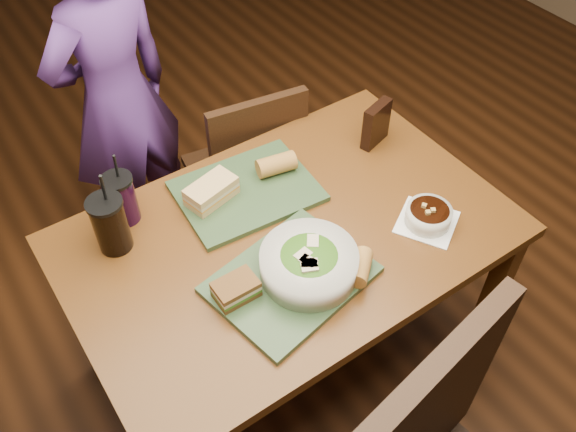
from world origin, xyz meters
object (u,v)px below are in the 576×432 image
object	(u,v)px
baguette_near	(360,267)
cup_berry	(121,198)
tray_far	(247,191)
sandwich_near	(236,289)
sandwich_far	(211,191)
diner	(117,100)
cup_cola	(110,224)
soup_bowl	(428,216)
chip_bag	(376,124)
tray_near	(291,279)
baguette_far	(276,164)
dining_table	(288,251)
salad_bowl	(309,263)
chair_far	(248,170)

from	to	relation	value
baguette_near	cup_berry	size ratio (longest dim) A/B	0.43
tray_far	sandwich_near	bearing A→B (deg)	-125.68
sandwich_far	cup_berry	distance (m)	0.27
diner	cup_cola	distance (m)	0.78
soup_bowl	cup_berry	xyz separation A→B (m)	(-0.74, 0.53, 0.05)
sandwich_far	chip_bag	distance (m)	0.60
cup_berry	tray_near	bearing A→B (deg)	-60.33
diner	cup_berry	xyz separation A→B (m)	(-0.23, -0.62, 0.12)
soup_bowl	diner	bearing A→B (deg)	113.65
cup_berry	chip_bag	xyz separation A→B (m)	(0.85, -0.15, -0.01)
tray_far	sandwich_far	size ratio (longest dim) A/B	2.42
baguette_near	cup_cola	xyz separation A→B (m)	(-0.51, 0.49, 0.05)
diner	cup_berry	size ratio (longest dim) A/B	5.67
soup_bowl	cup_berry	world-z (taller)	cup_berry
tray_near	baguette_far	xyz separation A→B (m)	(0.20, 0.38, 0.04)
cup_cola	cup_berry	size ratio (longest dim) A/B	1.11
tray_near	chip_bag	xyz separation A→B (m)	(0.57, 0.33, 0.07)
dining_table	diner	distance (m)	0.96
salad_bowl	baguette_far	bearing A→B (deg)	68.39
sandwich_far	baguette_near	size ratio (longest dim) A/B	1.60
baguette_near	dining_table	bearing A→B (deg)	105.23
sandwich_near	baguette_near	xyz separation A→B (m)	(0.32, -0.13, -0.00)
sandwich_near	chip_bag	distance (m)	0.79
chair_far	sandwich_near	size ratio (longest dim) A/B	7.47
chair_far	tray_near	bearing A→B (deg)	-112.19
chair_far	cup_berry	xyz separation A→B (m)	(-0.56, -0.23, 0.35)
dining_table	tray_near	size ratio (longest dim) A/B	3.10
dining_table	sandwich_far	distance (m)	0.30
dining_table	sandwich_near	bearing A→B (deg)	-154.20
soup_bowl	cup_berry	bearing A→B (deg)	144.18
baguette_far	tray_near	bearing A→B (deg)	-118.49
soup_bowl	chip_bag	size ratio (longest dim) A/B	1.47
soup_bowl	sandwich_far	distance (m)	0.66
diner	soup_bowl	bearing A→B (deg)	100.50
sandwich_near	chair_far	bearing A→B (deg)	56.76
cup_cola	chair_far	bearing A→B (deg)	26.42
chip_bag	sandwich_far	bearing A→B (deg)	157.98
tray_near	salad_bowl	world-z (taller)	salad_bowl
chair_far	chip_bag	size ratio (longest dim) A/B	5.59
soup_bowl	baguette_far	bearing A→B (deg)	121.16
baguette_far	salad_bowl	bearing A→B (deg)	-111.61
cup_berry	chair_far	bearing A→B (deg)	22.14
soup_bowl	tray_near	bearing A→B (deg)	173.66
salad_bowl	sandwich_near	xyz separation A→B (m)	(-0.20, 0.05, -0.02)
tray_near	soup_bowl	world-z (taller)	soup_bowl
diner	baguette_far	distance (m)	0.77
baguette_near	baguette_far	distance (m)	0.47
baguette_far	baguette_near	bearing A→B (deg)	-94.75
salad_bowl	soup_bowl	bearing A→B (deg)	-5.09
salad_bowl	cup_berry	size ratio (longest dim) A/B	1.07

